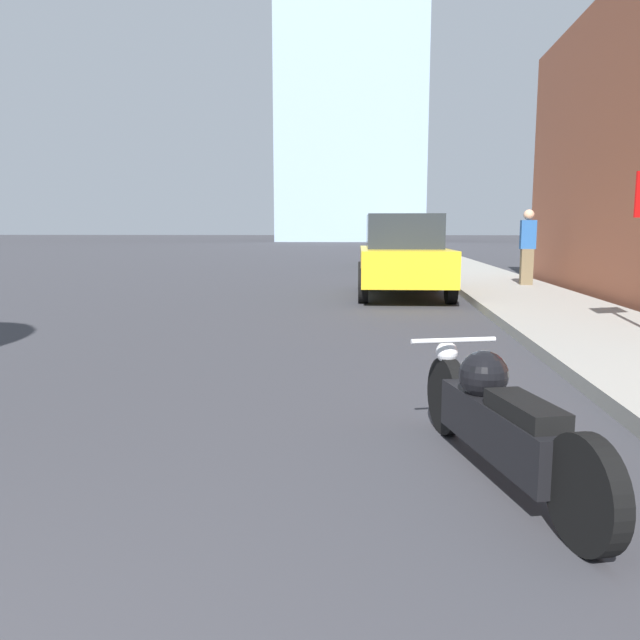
{
  "coord_description": "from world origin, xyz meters",
  "views": [
    {
      "loc": [
        1.95,
        -0.27,
        1.48
      ],
      "look_at": [
        1.37,
        5.93,
        0.58
      ],
      "focal_mm": 35.0,
      "sensor_mm": 36.0,
      "label": 1
    }
  ],
  "objects_px": {
    "parked_car_yellow": "(403,256)",
    "pedestrian": "(528,246)",
    "motorcycle": "(498,419)",
    "parked_car_green": "(398,245)"
  },
  "relations": [
    {
      "from": "parked_car_yellow",
      "to": "parked_car_green",
      "type": "xyz_separation_m",
      "value": [
        0.26,
        12.0,
        -0.04
      ]
    },
    {
      "from": "parked_car_yellow",
      "to": "parked_car_green",
      "type": "relative_size",
      "value": 1.08
    },
    {
      "from": "parked_car_green",
      "to": "parked_car_yellow",
      "type": "bearing_deg",
      "value": -96.07
    },
    {
      "from": "motorcycle",
      "to": "parked_car_green",
      "type": "distance_m",
      "value": 22.45
    },
    {
      "from": "motorcycle",
      "to": "pedestrian",
      "type": "distance_m",
      "value": 12.39
    },
    {
      "from": "pedestrian",
      "to": "motorcycle",
      "type": "bearing_deg",
      "value": -103.54
    },
    {
      "from": "parked_car_yellow",
      "to": "pedestrian",
      "type": "height_order",
      "value": "pedestrian"
    },
    {
      "from": "motorcycle",
      "to": "parked_car_yellow",
      "type": "distance_m",
      "value": 10.46
    },
    {
      "from": "parked_car_yellow",
      "to": "parked_car_green",
      "type": "distance_m",
      "value": 12.0
    },
    {
      "from": "motorcycle",
      "to": "parked_car_green",
      "type": "relative_size",
      "value": 0.53
    }
  ]
}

